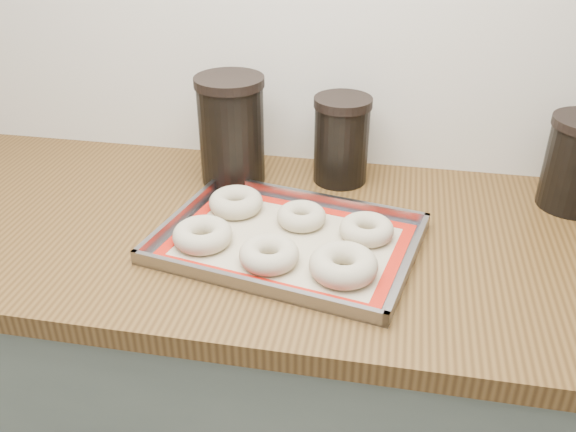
% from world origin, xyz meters
% --- Properties ---
extents(cabinet, '(3.00, 0.65, 0.86)m').
position_xyz_m(cabinet, '(0.00, 1.68, 0.43)').
color(cabinet, slate).
rests_on(cabinet, floor).
extents(countertop, '(3.06, 0.68, 0.04)m').
position_xyz_m(countertop, '(0.00, 1.68, 0.88)').
color(countertop, brown).
rests_on(countertop, cabinet).
extents(baking_tray, '(0.52, 0.41, 0.03)m').
position_xyz_m(baking_tray, '(-0.15, 1.62, 0.91)').
color(baking_tray, gray).
rests_on(baking_tray, countertop).
extents(baking_mat, '(0.47, 0.37, 0.00)m').
position_xyz_m(baking_mat, '(-0.15, 1.62, 0.90)').
color(baking_mat, '#C6B793').
rests_on(baking_mat, baking_tray).
extents(bagel_front_left, '(0.14, 0.14, 0.04)m').
position_xyz_m(bagel_front_left, '(-0.31, 1.59, 0.92)').
color(bagel_front_left, '#C3B697').
rests_on(bagel_front_left, baking_mat).
extents(bagel_front_mid, '(0.14, 0.14, 0.04)m').
position_xyz_m(bagel_front_mid, '(-0.17, 1.55, 0.92)').
color(bagel_front_mid, '#C3B697').
rests_on(bagel_front_mid, baking_mat).
extents(bagel_front_right, '(0.13, 0.13, 0.04)m').
position_xyz_m(bagel_front_right, '(-0.04, 1.54, 0.93)').
color(bagel_front_right, '#C3B697').
rests_on(bagel_front_right, baking_mat).
extents(bagel_back_left, '(0.13, 0.13, 0.04)m').
position_xyz_m(bagel_back_left, '(-0.28, 1.72, 0.92)').
color(bagel_back_left, '#C3B697').
rests_on(bagel_back_left, baking_mat).
extents(bagel_back_mid, '(0.10, 0.10, 0.03)m').
position_xyz_m(bagel_back_mid, '(-0.14, 1.69, 0.92)').
color(bagel_back_mid, '#C3B697').
rests_on(bagel_back_mid, baking_mat).
extents(bagel_back_right, '(0.13, 0.13, 0.03)m').
position_xyz_m(bagel_back_right, '(-0.01, 1.66, 0.92)').
color(bagel_back_right, '#C3B697').
rests_on(bagel_back_right, baking_mat).
extents(canister_left, '(0.15, 0.15, 0.23)m').
position_xyz_m(canister_left, '(-0.32, 1.86, 1.02)').
color(canister_left, black).
rests_on(canister_left, countertop).
extents(canister_mid, '(0.12, 0.12, 0.19)m').
position_xyz_m(canister_mid, '(-0.09, 1.90, 1.00)').
color(canister_mid, black).
rests_on(canister_mid, countertop).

